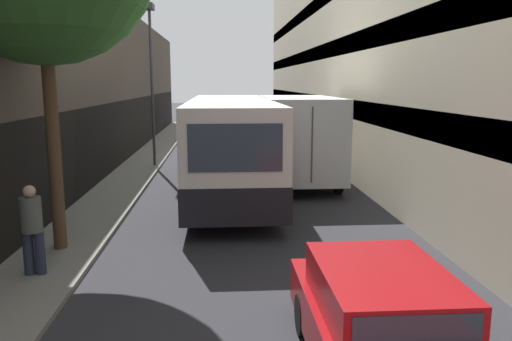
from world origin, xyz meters
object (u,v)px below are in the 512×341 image
bus (231,144)px  street_lamp (151,55)px  car_hatchback (383,325)px  pedestrian (32,227)px  box_truck (296,136)px

bus → street_lamp: bearing=121.2°
car_hatchback → street_lamp: bearing=106.9°
car_hatchback → pedestrian: 6.60m
car_hatchback → box_truck: size_ratio=0.56×
car_hatchback → street_lamp: 17.36m
car_hatchback → box_truck: bearing=86.4°
pedestrian → bus: bearing=61.9°
box_truck → street_lamp: street_lamp is taller
bus → street_lamp: street_lamp is taller
car_hatchback → box_truck: box_truck is taller
bus → pedestrian: (-3.85, -7.21, -0.63)m
car_hatchback → box_truck: (0.80, 12.79, 0.98)m
box_truck → pedestrian: (-6.31, -9.18, -0.68)m
bus → box_truck: size_ratio=1.52×
bus → street_lamp: 6.98m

